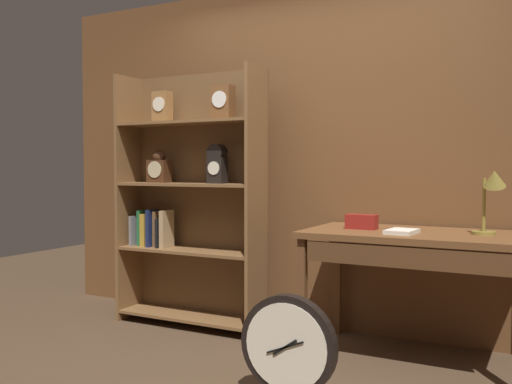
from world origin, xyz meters
name	(u,v)px	position (x,y,z in m)	size (l,w,h in m)	color
back_wood_panel	(325,155)	(0.00, 1.43, 1.30)	(4.80, 0.05, 2.60)	brown
bookshelf	(189,199)	(-0.93, 1.01, 0.97)	(1.18, 0.32, 1.92)	brown
workbench	(415,246)	(0.77, 0.97, 0.72)	(1.35, 0.75, 0.81)	brown
desk_lamp	(492,190)	(1.20, 1.00, 1.07)	(0.19, 0.20, 0.41)	olive
toolbox_small	(362,222)	(0.42, 1.00, 0.85)	(0.20, 0.10, 0.09)	maroon
open_repair_manual	(402,232)	(0.72, 0.86, 0.82)	(0.16, 0.22, 0.03)	silver
round_clock_large	(288,348)	(0.34, 0.04, 0.28)	(0.52, 0.11, 0.56)	black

